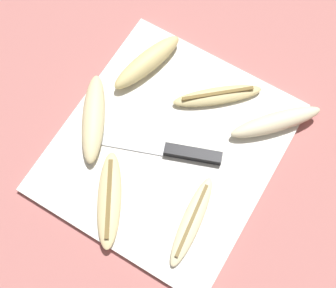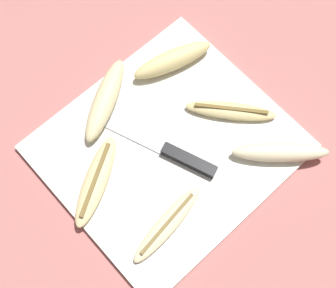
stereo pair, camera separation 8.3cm
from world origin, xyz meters
The scene contains 9 objects.
ground_plane centered at (0.00, 0.00, 0.00)m, with size 4.00×4.00×0.00m, color #B76B66.
cutting_board centered at (0.00, 0.00, 0.01)m, with size 0.41×0.37×0.01m.
knife centered at (0.00, -0.02, 0.02)m, with size 0.10×0.23×0.02m.
banana_soft_right centered at (-0.03, 0.14, 0.03)m, with size 0.17×0.12×0.03m.
banana_cream_curved centered at (-0.10, -0.10, 0.02)m, with size 0.17×0.05×0.02m.
banana_mellow_near centered at (-0.14, 0.03, 0.02)m, with size 0.17×0.12×0.02m.
banana_golden_short centered at (0.12, 0.12, 0.03)m, with size 0.16×0.08×0.04m.
banana_bright_far centered at (0.13, -0.14, 0.03)m, with size 0.15×0.14×0.03m.
banana_spotted_left centered at (0.13, -0.03, 0.02)m, with size 0.13×0.15×0.02m.
Camera 1 is at (-0.24, -0.15, 0.80)m, focal length 50.00 mm.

